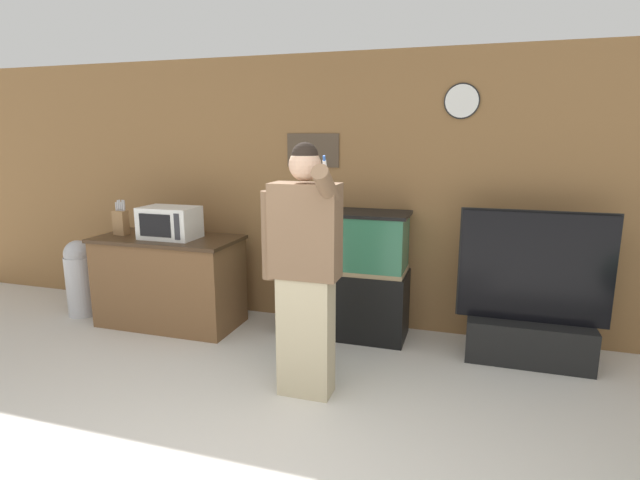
{
  "coord_description": "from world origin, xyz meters",
  "views": [
    {
      "loc": [
        1.18,
        -1.6,
        1.85
      ],
      "look_at": [
        0.05,
        2.03,
        1.05
      ],
      "focal_mm": 28.0,
      "sensor_mm": 36.0,
      "label": 1
    }
  ],
  "objects_px": {
    "aquarium_on_stand": "(344,273)",
    "trash_bin": "(80,277)",
    "person_standing": "(304,268)",
    "microwave": "(170,223)",
    "counter_island": "(170,281)",
    "knife_block": "(121,222)",
    "tv_on_stand": "(530,319)"
  },
  "relations": [
    {
      "from": "counter_island",
      "to": "knife_block",
      "type": "bearing_deg",
      "value": -176.86
    },
    {
      "from": "microwave",
      "to": "knife_block",
      "type": "xyz_separation_m",
      "value": [
        -0.56,
        0.01,
        -0.02
      ]
    },
    {
      "from": "microwave",
      "to": "person_standing",
      "type": "distance_m",
      "value": 1.88
    },
    {
      "from": "microwave",
      "to": "tv_on_stand",
      "type": "height_order",
      "value": "tv_on_stand"
    },
    {
      "from": "person_standing",
      "to": "aquarium_on_stand",
      "type": "bearing_deg",
      "value": 90.6
    },
    {
      "from": "counter_island",
      "to": "person_standing",
      "type": "bearing_deg",
      "value": -27.74
    },
    {
      "from": "counter_island",
      "to": "knife_block",
      "type": "xyz_separation_m",
      "value": [
        -0.5,
        -0.03,
        0.57
      ]
    },
    {
      "from": "knife_block",
      "to": "aquarium_on_stand",
      "type": "distance_m",
      "value": 2.27
    },
    {
      "from": "knife_block",
      "to": "person_standing",
      "type": "bearing_deg",
      "value": -21.57
    },
    {
      "from": "microwave",
      "to": "trash_bin",
      "type": "xyz_separation_m",
      "value": [
        -1.1,
        -0.03,
        -0.62
      ]
    },
    {
      "from": "counter_island",
      "to": "knife_block",
      "type": "height_order",
      "value": "knife_block"
    },
    {
      "from": "knife_block",
      "to": "microwave",
      "type": "bearing_deg",
      "value": -0.55
    },
    {
      "from": "tv_on_stand",
      "to": "person_standing",
      "type": "relative_size",
      "value": 0.7
    },
    {
      "from": "microwave",
      "to": "counter_island",
      "type": "bearing_deg",
      "value": 152.45
    },
    {
      "from": "microwave",
      "to": "tv_on_stand",
      "type": "relative_size",
      "value": 0.42
    },
    {
      "from": "aquarium_on_stand",
      "to": "counter_island",
      "type": "bearing_deg",
      "value": -171.17
    },
    {
      "from": "counter_island",
      "to": "microwave",
      "type": "bearing_deg",
      "value": -27.55
    },
    {
      "from": "aquarium_on_stand",
      "to": "person_standing",
      "type": "distance_m",
      "value": 1.22
    },
    {
      "from": "microwave",
      "to": "knife_block",
      "type": "distance_m",
      "value": 0.56
    },
    {
      "from": "microwave",
      "to": "tv_on_stand",
      "type": "bearing_deg",
      "value": 3.11
    },
    {
      "from": "aquarium_on_stand",
      "to": "trash_bin",
      "type": "bearing_deg",
      "value": -173.21
    },
    {
      "from": "trash_bin",
      "to": "microwave",
      "type": "bearing_deg",
      "value": 1.5
    },
    {
      "from": "knife_block",
      "to": "person_standing",
      "type": "distance_m",
      "value": 2.39
    },
    {
      "from": "counter_island",
      "to": "microwave",
      "type": "height_order",
      "value": "microwave"
    },
    {
      "from": "tv_on_stand",
      "to": "trash_bin",
      "type": "height_order",
      "value": "tv_on_stand"
    },
    {
      "from": "knife_block",
      "to": "tv_on_stand",
      "type": "relative_size",
      "value": 0.27
    },
    {
      "from": "microwave",
      "to": "knife_block",
      "type": "relative_size",
      "value": 1.52
    },
    {
      "from": "person_standing",
      "to": "trash_bin",
      "type": "bearing_deg",
      "value": 162.99
    },
    {
      "from": "person_standing",
      "to": "knife_block",
      "type": "bearing_deg",
      "value": 158.43
    },
    {
      "from": "counter_island",
      "to": "knife_block",
      "type": "relative_size",
      "value": 4.02
    },
    {
      "from": "knife_block",
      "to": "person_standing",
      "type": "xyz_separation_m",
      "value": [
        2.22,
        -0.88,
        -0.07
      ]
    },
    {
      "from": "person_standing",
      "to": "trash_bin",
      "type": "xyz_separation_m",
      "value": [
        -2.76,
        0.84,
        -0.53
      ]
    }
  ]
}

